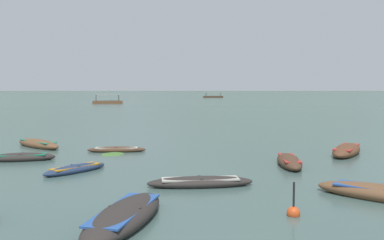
% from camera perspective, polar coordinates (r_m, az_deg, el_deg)
% --- Properties ---
extents(ground_plane, '(6000.00, 6000.00, 0.00)m').
position_cam_1_polar(ground_plane, '(1505.93, 1.86, 4.11)').
color(ground_plane, '#425B56').
extents(mountain_1, '(1216.56, 1216.56, 340.36)m').
position_cam_1_polar(mountain_1, '(1890.05, -22.08, 9.00)').
color(mountain_1, '#56665B').
rests_on(mountain_1, ground).
extents(mountain_2, '(1425.09, 1425.09, 500.67)m').
position_cam_1_polar(mountain_2, '(1843.79, 10.70, 11.87)').
color(mountain_2, '#56665B').
rests_on(mountain_2, ground).
extents(rowboat_3, '(4.03, 1.54, 0.46)m').
position_cam_1_polar(rowboat_3, '(15.35, 1.16, -8.59)').
color(rowboat_3, '#2D2826').
rests_on(rowboat_3, ground).
extents(rowboat_5, '(3.38, 1.12, 0.37)m').
position_cam_1_polar(rowboat_5, '(24.04, -10.37, -4.04)').
color(rowboat_5, '#4C3323').
rests_on(rowboat_5, ground).
extents(rowboat_6, '(2.14, 4.63, 0.63)m').
position_cam_1_polar(rowboat_6, '(11.42, -9.26, -12.92)').
color(rowboat_6, '#2D2826').
rests_on(rowboat_6, ground).
extents(rowboat_7, '(1.19, 3.71, 0.59)m').
position_cam_1_polar(rowboat_7, '(19.96, 13.26, -5.59)').
color(rowboat_7, '#4C3323').
rests_on(rowboat_7, ground).
extents(rowboat_8, '(2.51, 3.04, 0.40)m').
position_cam_1_polar(rowboat_8, '(18.61, -15.78, -6.53)').
color(rowboat_8, navy).
rests_on(rowboat_8, ground).
extents(rowboat_9, '(3.24, 4.53, 0.67)m').
position_cam_1_polar(rowboat_9, '(24.29, 20.57, -3.94)').
color(rowboat_9, brown).
rests_on(rowboat_9, ground).
extents(rowboat_10, '(3.45, 1.79, 0.48)m').
position_cam_1_polar(rowboat_10, '(22.45, -22.51, -4.80)').
color(rowboat_10, '#2D2826').
rests_on(rowboat_10, ground).
extents(rowboat_11, '(4.10, 3.70, 0.60)m').
position_cam_1_polar(rowboat_11, '(27.24, -20.47, -3.12)').
color(rowboat_11, brown).
rests_on(rowboat_11, ground).
extents(ferry_1, '(8.67, 4.34, 2.54)m').
position_cam_1_polar(ferry_1, '(177.39, 2.94, 3.24)').
color(ferry_1, '#4C3323').
rests_on(ferry_1, ground).
extents(ferry_2, '(7.81, 4.89, 2.54)m').
position_cam_1_polar(ferry_2, '(105.27, -11.58, 2.47)').
color(ferry_2, brown).
rests_on(ferry_2, ground).
extents(mooring_buoy, '(0.38, 0.38, 1.08)m').
position_cam_1_polar(mooring_buoy, '(12.25, 13.82, -12.25)').
color(mooring_buoy, '#DB4C1E').
rests_on(mooring_buoy, ground).
extents(weed_patch_1, '(1.54, 1.70, 0.14)m').
position_cam_1_polar(weed_patch_1, '(23.13, -10.89, -4.67)').
color(weed_patch_1, '#477033').
rests_on(weed_patch_1, ground).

